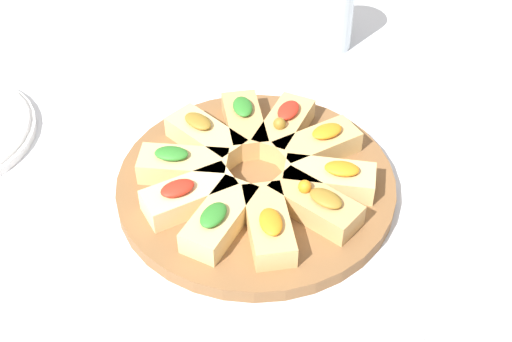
# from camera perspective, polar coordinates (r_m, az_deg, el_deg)

# --- Properties ---
(ground_plane) EXTENTS (3.00, 3.00, 0.00)m
(ground_plane) POSITION_cam_1_polar(r_m,az_deg,el_deg) (0.82, -0.00, -1.55)
(ground_plane) COLOR silver
(serving_board) EXTENTS (0.32, 0.32, 0.02)m
(serving_board) POSITION_cam_1_polar(r_m,az_deg,el_deg) (0.82, -0.00, -1.12)
(serving_board) COLOR brown
(serving_board) RESTS_ON ground_plane
(focaccia_slice_0) EXTENTS (0.05, 0.10, 0.04)m
(focaccia_slice_0) POSITION_cam_1_polar(r_m,az_deg,el_deg) (0.75, -2.93, -3.84)
(focaccia_slice_0) COLOR #DBB775
(focaccia_slice_0) RESTS_ON serving_board
(focaccia_slice_1) EXTENTS (0.10, 0.10, 0.04)m
(focaccia_slice_1) POSITION_cam_1_polar(r_m,az_deg,el_deg) (0.74, 1.02, -4.31)
(focaccia_slice_1) COLOR tan
(focaccia_slice_1) RESTS_ON serving_board
(focaccia_slice_2) EXTENTS (0.10, 0.05, 0.04)m
(focaccia_slice_2) POSITION_cam_1_polar(r_m,az_deg,el_deg) (0.77, 4.79, -2.64)
(focaccia_slice_2) COLOR tan
(focaccia_slice_2) RESTS_ON serving_board
(focaccia_slice_3) EXTENTS (0.11, 0.08, 0.04)m
(focaccia_slice_3) POSITION_cam_1_polar(r_m,az_deg,el_deg) (0.80, 5.95, -0.60)
(focaccia_slice_3) COLOR #DBB775
(focaccia_slice_3) RESTS_ON serving_board
(focaccia_slice_4) EXTENTS (0.08, 0.11, 0.04)m
(focaccia_slice_4) POSITION_cam_1_polar(r_m,az_deg,el_deg) (0.84, 4.96, 2.05)
(focaccia_slice_4) COLOR tan
(focaccia_slice_4) RESTS_ON serving_board
(focaccia_slice_5) EXTENTS (0.06, 0.11, 0.04)m
(focaccia_slice_5) POSITION_cam_1_polar(r_m,az_deg,el_deg) (0.86, 2.27, 3.57)
(focaccia_slice_5) COLOR tan
(focaccia_slice_5) RESTS_ON serving_board
(focaccia_slice_6) EXTENTS (0.10, 0.10, 0.04)m
(focaccia_slice_6) POSITION_cam_1_polar(r_m,az_deg,el_deg) (0.86, -0.94, 3.82)
(focaccia_slice_6) COLOR tan
(focaccia_slice_6) RESTS_ON serving_board
(focaccia_slice_7) EXTENTS (0.11, 0.06, 0.04)m
(focaccia_slice_7) POSITION_cam_1_polar(r_m,az_deg,el_deg) (0.85, -4.07, 2.77)
(focaccia_slice_7) COLOR #DBB775
(focaccia_slice_7) RESTS_ON serving_board
(focaccia_slice_8) EXTENTS (0.11, 0.09, 0.04)m
(focaccia_slice_8) POSITION_cam_1_polar(r_m,az_deg,el_deg) (0.81, -5.88, 0.46)
(focaccia_slice_8) COLOR #DBB775
(focaccia_slice_8) RESTS_ON serving_board
(focaccia_slice_9) EXTENTS (0.08, 0.11, 0.04)m
(focaccia_slice_9) POSITION_cam_1_polar(r_m,az_deg,el_deg) (0.78, -5.42, -1.97)
(focaccia_slice_9) COLOR #E5C689
(focaccia_slice_9) RESTS_ON serving_board
(water_glass) EXTENTS (0.08, 0.08, 0.11)m
(water_glass) POSITION_cam_1_polar(r_m,az_deg,el_deg) (1.04, 5.67, 12.56)
(water_glass) COLOR silver
(water_glass) RESTS_ON ground_plane
(napkin_stack) EXTENTS (0.17, 0.15, 0.00)m
(napkin_stack) POSITION_cam_1_polar(r_m,az_deg,el_deg) (0.99, 15.23, 5.96)
(napkin_stack) COLOR white
(napkin_stack) RESTS_ON ground_plane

